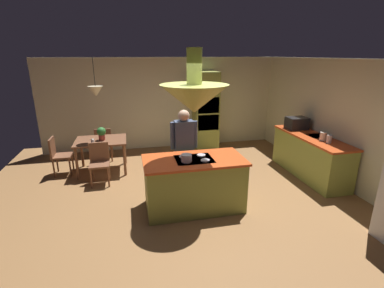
{
  "coord_description": "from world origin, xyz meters",
  "views": [
    {
      "loc": [
        -1.03,
        -4.57,
        2.63
      ],
      "look_at": [
        0.1,
        0.4,
        1.0
      ],
      "focal_mm": 26.37,
      "sensor_mm": 36.0,
      "label": 1
    }
  ],
  "objects_px": {
    "chair_facing_island": "(99,160)",
    "microwave_on_counter": "(297,123)",
    "potted_plant_on_table": "(101,133)",
    "cooking_pot_on_cooktop": "(186,158)",
    "chair_by_back_wall": "(104,142)",
    "dining_table": "(101,144)",
    "oven_tower": "(206,111)",
    "canister_flour": "(329,139)",
    "canister_sugar": "(323,136)",
    "kitchen_island": "(194,183)",
    "chair_at_corner": "(58,153)",
    "cup_on_table": "(93,141)",
    "person_at_island": "(184,146)"
  },
  "relations": [
    {
      "from": "oven_tower",
      "to": "chair_facing_island",
      "type": "height_order",
      "value": "oven_tower"
    },
    {
      "from": "oven_tower",
      "to": "dining_table",
      "type": "bearing_deg",
      "value": -157.79
    },
    {
      "from": "chair_by_back_wall",
      "to": "cup_on_table",
      "type": "relative_size",
      "value": 9.67
    },
    {
      "from": "chair_by_back_wall",
      "to": "chair_at_corner",
      "type": "height_order",
      "value": "same"
    },
    {
      "from": "kitchen_island",
      "to": "cooking_pot_on_cooktop",
      "type": "height_order",
      "value": "cooking_pot_on_cooktop"
    },
    {
      "from": "cooking_pot_on_cooktop",
      "to": "dining_table",
      "type": "bearing_deg",
      "value": 124.63
    },
    {
      "from": "chair_facing_island",
      "to": "microwave_on_counter",
      "type": "distance_m",
      "value": 4.57
    },
    {
      "from": "oven_tower",
      "to": "person_at_island",
      "type": "distance_m",
      "value": 2.77
    },
    {
      "from": "canister_flour",
      "to": "chair_by_back_wall",
      "type": "bearing_deg",
      "value": 151.28
    },
    {
      "from": "dining_table",
      "to": "cup_on_table",
      "type": "height_order",
      "value": "cup_on_table"
    },
    {
      "from": "potted_plant_on_table",
      "to": "oven_tower",
      "type": "bearing_deg",
      "value": 22.73
    },
    {
      "from": "kitchen_island",
      "to": "person_at_island",
      "type": "distance_m",
      "value": 0.86
    },
    {
      "from": "oven_tower",
      "to": "cup_on_table",
      "type": "distance_m",
      "value": 3.26
    },
    {
      "from": "chair_by_back_wall",
      "to": "canister_flour",
      "type": "xyz_separation_m",
      "value": [
        4.54,
        -2.49,
        0.51
      ]
    },
    {
      "from": "canister_sugar",
      "to": "kitchen_island",
      "type": "bearing_deg",
      "value": -170.88
    },
    {
      "from": "dining_table",
      "to": "chair_facing_island",
      "type": "xyz_separation_m",
      "value": [
        0.0,
        -0.66,
        -0.16
      ]
    },
    {
      "from": "chair_facing_island",
      "to": "canister_flour",
      "type": "distance_m",
      "value": 4.71
    },
    {
      "from": "person_at_island",
      "to": "cup_on_table",
      "type": "relative_size",
      "value": 18.21
    },
    {
      "from": "cup_on_table",
      "to": "chair_by_back_wall",
      "type": "bearing_deg",
      "value": 80.31
    },
    {
      "from": "chair_facing_island",
      "to": "microwave_on_counter",
      "type": "xyz_separation_m",
      "value": [
        4.54,
        -0.01,
        0.56
      ]
    },
    {
      "from": "dining_table",
      "to": "cup_on_table",
      "type": "bearing_deg",
      "value": -124.33
    },
    {
      "from": "chair_by_back_wall",
      "to": "canister_flour",
      "type": "bearing_deg",
      "value": 151.28
    },
    {
      "from": "kitchen_island",
      "to": "dining_table",
      "type": "xyz_separation_m",
      "value": [
        -1.7,
        2.1,
        0.19
      ]
    },
    {
      "from": "person_at_island",
      "to": "kitchen_island",
      "type": "bearing_deg",
      "value": -87.57
    },
    {
      "from": "chair_at_corner",
      "to": "cup_on_table",
      "type": "relative_size",
      "value": 9.67
    },
    {
      "from": "potted_plant_on_table",
      "to": "cooking_pot_on_cooktop",
      "type": "height_order",
      "value": "cooking_pot_on_cooktop"
    },
    {
      "from": "dining_table",
      "to": "cup_on_table",
      "type": "distance_m",
      "value": 0.3
    },
    {
      "from": "person_at_island",
      "to": "cooking_pot_on_cooktop",
      "type": "relative_size",
      "value": 9.11
    },
    {
      "from": "chair_facing_island",
      "to": "chair_at_corner",
      "type": "distance_m",
      "value": 1.15
    },
    {
      "from": "kitchen_island",
      "to": "cup_on_table",
      "type": "relative_size",
      "value": 19.23
    },
    {
      "from": "chair_at_corner",
      "to": "canister_flour",
      "type": "height_order",
      "value": "canister_flour"
    },
    {
      "from": "oven_tower",
      "to": "dining_table",
      "type": "distance_m",
      "value": 3.05
    },
    {
      "from": "cooking_pot_on_cooktop",
      "to": "chair_by_back_wall",
      "type": "bearing_deg",
      "value": 118.02
    },
    {
      "from": "canister_sugar",
      "to": "microwave_on_counter",
      "type": "bearing_deg",
      "value": 90.0
    },
    {
      "from": "kitchen_island",
      "to": "dining_table",
      "type": "distance_m",
      "value": 2.71
    },
    {
      "from": "cup_on_table",
      "to": "person_at_island",
      "type": "bearing_deg",
      "value": -32.49
    },
    {
      "from": "kitchen_island",
      "to": "canister_flour",
      "type": "relative_size",
      "value": 10.33
    },
    {
      "from": "potted_plant_on_table",
      "to": "canister_flour",
      "type": "relative_size",
      "value": 1.79
    },
    {
      "from": "dining_table",
      "to": "canister_sugar",
      "type": "distance_m",
      "value": 4.84
    },
    {
      "from": "chair_by_back_wall",
      "to": "chair_at_corner",
      "type": "bearing_deg",
      "value": 35.1
    },
    {
      "from": "canister_flour",
      "to": "oven_tower",
      "type": "bearing_deg",
      "value": 120.39
    },
    {
      "from": "cup_on_table",
      "to": "canister_flour",
      "type": "height_order",
      "value": "canister_flour"
    },
    {
      "from": "dining_table",
      "to": "canister_flour",
      "type": "xyz_separation_m",
      "value": [
        4.54,
        -1.82,
        0.35
      ]
    },
    {
      "from": "canister_flour",
      "to": "canister_sugar",
      "type": "bearing_deg",
      "value": 90.0
    },
    {
      "from": "cup_on_table",
      "to": "microwave_on_counter",
      "type": "relative_size",
      "value": 0.2
    },
    {
      "from": "chair_at_corner",
      "to": "canister_sugar",
      "type": "relative_size",
      "value": 4.9
    },
    {
      "from": "cup_on_table",
      "to": "potted_plant_on_table",
      "type": "bearing_deg",
      "value": 48.3
    },
    {
      "from": "chair_facing_island",
      "to": "chair_by_back_wall",
      "type": "height_order",
      "value": "same"
    },
    {
      "from": "chair_by_back_wall",
      "to": "dining_table",
      "type": "bearing_deg",
      "value": 90.0
    },
    {
      "from": "kitchen_island",
      "to": "chair_at_corner",
      "type": "bearing_deg",
      "value": 141.54
    }
  ]
}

